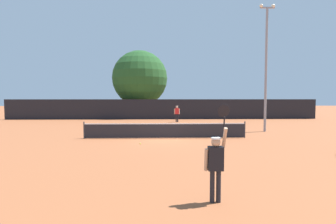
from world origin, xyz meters
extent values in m
plane|color=#9E5633|center=(0.00, 0.00, 0.00)|extent=(120.00, 120.00, 0.00)
cube|color=#232328|center=(0.00, 0.00, 0.48)|extent=(10.35, 0.03, 0.91)
cube|color=white|center=(0.00, 0.00, 0.93)|extent=(10.35, 0.04, 0.06)
cylinder|color=#333338|center=(-5.18, 0.00, 0.54)|extent=(0.08, 0.08, 1.07)
cylinder|color=#333338|center=(5.18, 0.00, 0.54)|extent=(0.08, 0.08, 1.07)
cube|color=black|center=(0.00, 14.56, 1.17)|extent=(36.82, 0.12, 2.35)
cube|color=black|center=(1.06, -10.55, 1.12)|extent=(0.38, 0.22, 0.61)
sphere|color=tan|center=(1.06, -10.55, 1.54)|extent=(0.23, 0.23, 0.23)
cylinder|color=white|center=(1.06, -10.55, 1.63)|extent=(0.24, 0.24, 0.04)
cylinder|color=black|center=(0.98, -10.55, 0.41)|extent=(0.12, 0.12, 0.82)
cylinder|color=black|center=(1.14, -10.55, 0.41)|extent=(0.12, 0.12, 0.82)
cylinder|color=tan|center=(0.82, -10.55, 1.09)|extent=(0.09, 0.17, 0.58)
cylinder|color=tan|center=(1.30, -10.46, 1.63)|extent=(0.09, 0.32, 0.55)
cylinder|color=black|center=(1.30, -10.40, 2.03)|extent=(0.04, 0.11, 0.28)
ellipsoid|color=black|center=(1.30, -10.34, 2.32)|extent=(0.30, 0.13, 0.36)
cube|color=red|center=(1.45, 10.80, 1.16)|extent=(0.38, 0.22, 0.62)
sphere|color=beige|center=(1.45, 10.80, 1.58)|extent=(0.24, 0.24, 0.24)
cylinder|color=white|center=(1.45, 10.80, 1.68)|extent=(0.25, 0.25, 0.04)
cylinder|color=black|center=(1.37, 10.80, 0.42)|extent=(0.12, 0.12, 0.84)
cylinder|color=black|center=(1.53, 10.80, 0.42)|extent=(0.12, 0.12, 0.84)
cylinder|color=beige|center=(1.21, 10.80, 1.12)|extent=(0.09, 0.18, 0.59)
cylinder|color=beige|center=(1.69, 10.80, 1.12)|extent=(0.09, 0.16, 0.59)
sphere|color=#CCE033|center=(-1.44, -2.22, 0.03)|extent=(0.07, 0.07, 0.07)
cylinder|color=gray|center=(7.70, 3.03, 4.63)|extent=(0.18, 0.18, 9.26)
cube|color=gray|center=(7.70, 3.03, 9.31)|extent=(1.10, 0.10, 0.10)
sphere|color=#F2EDCC|center=(7.25, 3.03, 9.44)|extent=(0.28, 0.28, 0.28)
sphere|color=#F2EDCC|center=(8.15, 3.03, 9.44)|extent=(0.28, 0.28, 0.28)
cylinder|color=brown|center=(-2.95, 18.21, 1.19)|extent=(0.56, 0.56, 2.37)
sphere|color=#235123|center=(-2.95, 18.21, 5.06)|extent=(7.18, 7.18, 7.18)
cube|color=white|center=(-8.10, 22.13, 0.60)|extent=(2.46, 4.42, 0.90)
cube|color=#2D333D|center=(-8.10, 21.83, 1.37)|extent=(1.99, 2.41, 0.64)
cylinder|color=black|center=(-8.95, 23.53, 0.30)|extent=(0.22, 0.60, 0.60)
cylinder|color=black|center=(-7.25, 23.53, 0.30)|extent=(0.22, 0.60, 0.60)
cylinder|color=black|center=(-8.95, 20.73, 0.30)|extent=(0.22, 0.60, 0.60)
cylinder|color=black|center=(-7.25, 20.73, 0.30)|extent=(0.22, 0.60, 0.60)
cube|color=red|center=(10.57, 23.12, 0.60)|extent=(2.48, 4.43, 0.90)
cube|color=#2D333D|center=(10.57, 22.82, 1.37)|extent=(2.00, 2.42, 0.64)
cylinder|color=black|center=(9.72, 24.52, 0.30)|extent=(0.22, 0.60, 0.60)
cylinder|color=black|center=(11.42, 24.52, 0.30)|extent=(0.22, 0.60, 0.60)
cylinder|color=black|center=(9.72, 21.72, 0.30)|extent=(0.22, 0.60, 0.60)
cylinder|color=black|center=(11.42, 21.72, 0.30)|extent=(0.22, 0.60, 0.60)
camera|label=1|loc=(-0.34, -17.16, 2.68)|focal=28.70mm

